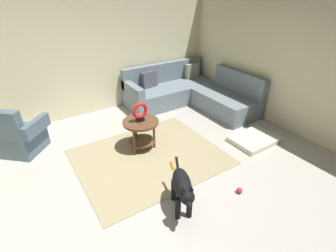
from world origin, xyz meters
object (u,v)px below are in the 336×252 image
at_px(side_table, 141,127).
at_px(dog_toy_ball, 240,190).
at_px(torus_sculpture, 140,112).
at_px(dog_toy_rope, 173,165).
at_px(dog, 182,187).
at_px(sectional_couch, 190,93).
at_px(armchair, 18,136).
at_px(dog_bed_mat, 254,140).

relative_size(side_table, dog_toy_ball, 7.25).
bearing_deg(torus_sculpture, dog_toy_rope, -77.30).
relative_size(torus_sculpture, dog, 0.41).
distance_m(sectional_couch, dog, 3.25).
bearing_deg(dog_toy_ball, dog_toy_rope, 114.77).
distance_m(sectional_couch, side_table, 2.08).
bearing_deg(sectional_couch, dog, -128.98).
distance_m(armchair, dog_toy_ball, 3.61).
bearing_deg(dog_toy_ball, side_table, 109.85).
xyz_separation_m(torus_sculpture, dog, (-0.23, -1.51, -0.33)).
distance_m(side_table, torus_sculpture, 0.29).
xyz_separation_m(sectional_couch, dog, (-2.04, -2.53, 0.09)).
xyz_separation_m(dog, dog_toy_ball, (0.84, -0.19, -0.34)).
bearing_deg(dog_toy_ball, torus_sculpture, 109.85).
bearing_deg(dog_toy_rope, dog, -116.49).
height_order(armchair, dog, armchair).
xyz_separation_m(armchair, side_table, (1.77, -1.00, 0.09)).
height_order(dog_bed_mat, dog_toy_ball, dog_bed_mat).
bearing_deg(torus_sculpture, dog, -98.68).
bearing_deg(dog_toy_rope, dog_toy_ball, -65.23).
distance_m(sectional_couch, dog_toy_rope, 2.41).
height_order(torus_sculpture, dog_bed_mat, torus_sculpture).
distance_m(torus_sculpture, dog, 1.56).
xyz_separation_m(dog_bed_mat, dog_toy_ball, (-1.20, -0.77, -0.00)).
relative_size(sectional_couch, dog, 2.84).
relative_size(dog, dog_toy_rope, 4.38).
bearing_deg(dog_toy_ball, sectional_couch, 66.11).
height_order(torus_sculpture, dog, torus_sculpture).
xyz_separation_m(sectional_couch, torus_sculpture, (-1.81, -1.02, 0.42)).
xyz_separation_m(side_table, torus_sculpture, (0.00, -0.00, 0.29)).
bearing_deg(sectional_couch, armchair, -179.78).
relative_size(armchair, side_table, 1.66).
height_order(dog, dog_toy_rope, dog).
bearing_deg(dog_toy_rope, torus_sculpture, 102.70).
height_order(side_table, dog_toy_rope, side_table).
bearing_deg(dog_bed_mat, dog, -163.99).
relative_size(sectional_couch, armchair, 2.26).
height_order(dog_toy_ball, dog_toy_rope, dog_toy_ball).
relative_size(armchair, dog_toy_rope, 5.51).
xyz_separation_m(dog_bed_mat, dog, (-2.04, -0.59, 0.33)).
height_order(torus_sculpture, dog_toy_rope, torus_sculpture).
bearing_deg(armchair, sectional_couch, 42.75).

